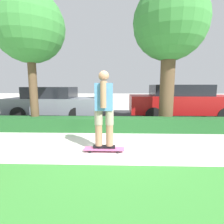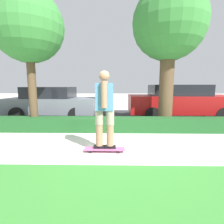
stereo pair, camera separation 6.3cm
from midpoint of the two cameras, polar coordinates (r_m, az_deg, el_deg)
ground_plane at (r=4.42m, az=0.77°, el=-11.52°), size 60.00×60.00×0.00m
street_asphalt at (r=8.49m, az=0.93°, el=-1.70°), size 12.83×5.00×0.01m
hedge_row at (r=5.90m, az=0.86°, el=-4.06°), size 12.83×0.60×0.46m
skateboard at (r=4.15m, az=-2.83°, el=-11.93°), size 0.93×0.24×0.08m
skater_person at (r=3.92m, az=-2.94°, el=1.31°), size 0.51×0.45×1.76m
tree_near at (r=6.89m, az=-25.95°, el=23.51°), size 2.31×2.31×4.58m
tree_mid at (r=6.77m, az=17.84°, el=25.12°), size 2.46×2.46×4.82m
parked_car_front at (r=8.28m, az=-19.10°, el=2.93°), size 3.96×1.82×1.46m
parked_car_middle at (r=8.42m, az=21.01°, el=3.27°), size 4.60×1.96×1.56m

